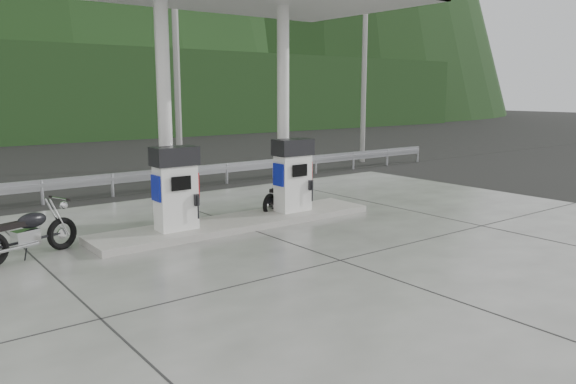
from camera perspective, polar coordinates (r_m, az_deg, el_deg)
ground at (r=11.31m, az=1.88°, el=-5.87°), size 160.00×160.00×0.00m
forecourt_apron at (r=11.31m, az=1.88°, el=-5.82°), size 18.00×14.00×0.02m
pump_island at (r=13.25m, az=-4.98°, el=-3.08°), size 7.00×1.40×0.15m
gas_pump_left at (r=12.30m, az=-11.35°, el=0.35°), size 0.95×0.55×1.80m
gas_pump_right at (r=13.98m, az=0.50°, el=1.72°), size 0.95×0.55×1.80m
canopy_column_left at (r=12.49m, az=-12.43°, el=7.85°), size 0.30×0.30×5.00m
canopy_column_right at (r=14.15m, az=-0.50°, el=8.33°), size 0.30×0.30×5.00m
guardrail at (r=17.96m, az=-14.49°, el=2.12°), size 26.00×0.16×1.42m
road at (r=21.30m, az=-18.10°, el=1.24°), size 60.00×7.00×0.01m
utility_pole_b at (r=20.01m, az=-11.25°, el=12.49°), size 0.22×0.22×8.00m
utility_pole_c at (r=25.33m, az=7.74°, el=12.07°), size 0.22×0.22×8.00m
motorcycle_left at (r=11.65m, az=-24.91°, el=-3.91°), size 2.04×1.23×0.92m
motorcycle_right at (r=14.69m, az=-0.58°, el=-0.38°), size 1.82×1.21×0.83m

